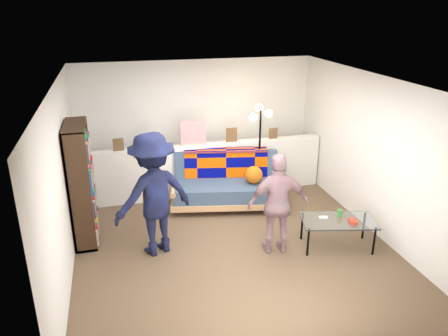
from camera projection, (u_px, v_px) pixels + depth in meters
name	position (u px, v px, depth m)	size (l,w,h in m)	color
ground	(231.00, 242.00, 6.56)	(5.00, 5.00, 0.00)	brown
room_shell	(223.00, 127.00, 6.38)	(4.60, 5.05, 2.45)	silver
half_wall_ledge	(205.00, 170.00, 8.00)	(4.45, 0.15, 1.00)	silver
ledge_decor	(192.00, 135.00, 7.69)	(2.97, 0.02, 0.45)	brown
futon_sofa	(228.00, 184.00, 7.65)	(2.06, 1.26, 0.83)	tan
bookshelf	(82.00, 187.00, 6.39)	(0.30, 0.90, 1.79)	black
coffee_table	(339.00, 222.00, 6.30)	(1.15, 0.80, 0.54)	black
floor_lamp	(260.00, 133.00, 7.68)	(0.39, 0.31, 1.72)	black
person_left	(154.00, 195.00, 6.04)	(1.15, 0.66, 1.78)	black
person_right	(278.00, 204.00, 6.09)	(0.87, 0.36, 1.48)	#C98297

